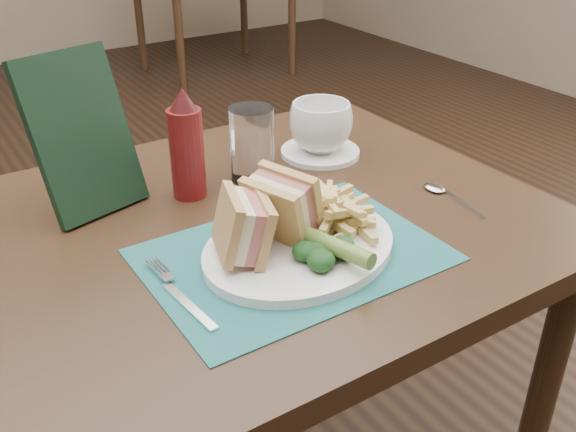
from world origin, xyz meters
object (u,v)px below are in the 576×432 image
object	(u,v)px
table_main	(262,390)
drinking_glass	(252,144)
sandwich_half_b	(273,211)
placemat	(292,255)
coffee_cup	(321,127)
plate	(299,248)
ketchup_bottle	(186,143)
table_bg_right	(214,14)
saucer	(320,152)
sandwich_half_a	(228,228)
check_presenter	(82,135)

from	to	relation	value
table_main	drinking_glass	xyz separation A→B (m)	(0.06, 0.12, 0.44)
drinking_glass	sandwich_half_b	bearing A→B (deg)	-113.06
placemat	coffee_cup	xyz separation A→B (m)	(0.24, 0.27, 0.06)
plate	coffee_cup	distance (m)	0.36
sandwich_half_b	ketchup_bottle	bearing A→B (deg)	77.78
table_main	table_bg_right	size ratio (longest dim) A/B	1.00
drinking_glass	ketchup_bottle	distance (m)	0.12
plate	saucer	world-z (taller)	plate
sandwich_half_b	saucer	distance (m)	0.36
placemat	sandwich_half_b	xyz separation A→B (m)	(-0.02, 0.02, 0.07)
sandwich_half_a	coffee_cup	bearing A→B (deg)	54.37
table_main	table_bg_right	distance (m)	3.36
coffee_cup	table_bg_right	bearing A→B (deg)	67.04
saucer	ketchup_bottle	size ratio (longest dim) A/B	0.81
placemat	plate	size ratio (longest dim) A/B	1.36
ketchup_bottle	placemat	bearing A→B (deg)	-80.72
sandwich_half_a	table_main	bearing A→B (deg)	62.57
placemat	table_main	bearing A→B (deg)	82.07
plate	placemat	bearing A→B (deg)	164.05
table_main	sandwich_half_b	world-z (taller)	sandwich_half_b
check_presenter	table_main	bearing A→B (deg)	-54.51
sandwich_half_b	sandwich_half_a	bearing A→B (deg)	164.89
drinking_glass	table_main	bearing A→B (deg)	-117.07
sandwich_half_a	coffee_cup	size ratio (longest dim) A/B	0.80
table_bg_right	saucer	size ratio (longest dim) A/B	6.00
sandwich_half_a	sandwich_half_b	distance (m)	0.07
sandwich_half_a	coffee_cup	world-z (taller)	sandwich_half_a
table_main	placemat	bearing A→B (deg)	-97.93
table_bg_right	sandwich_half_b	size ratio (longest dim) A/B	8.96
table_bg_right	drinking_glass	xyz separation A→B (m)	(-1.39, -2.92, 0.44)
drinking_glass	ketchup_bottle	size ratio (longest dim) A/B	0.70
placemat	drinking_glass	bearing A→B (deg)	72.39
placemat	sandwich_half_b	world-z (taller)	sandwich_half_b
table_main	coffee_cup	distance (m)	0.51
check_presenter	table_bg_right	bearing A→B (deg)	44.61
placemat	sandwich_half_b	distance (m)	0.07
ketchup_bottle	saucer	bearing A→B (deg)	4.08
placemat	drinking_glass	distance (m)	0.27
saucer	sandwich_half_a	bearing A→B (deg)	-142.61
placemat	sandwich_half_a	size ratio (longest dim) A/B	4.34
table_main	drinking_glass	distance (m)	0.46
sandwich_half_a	coffee_cup	xyz separation A→B (m)	(0.33, 0.25, -0.01)
sandwich_half_b	plate	bearing A→B (deg)	-55.82
check_presenter	plate	bearing A→B (deg)	-71.35
plate	ketchup_bottle	distance (m)	0.27
table_main	saucer	bearing A→B (deg)	32.55
table_main	sandwich_half_a	bearing A→B (deg)	-134.41
table_bg_right	check_presenter	xyz separation A→B (m)	(-1.66, -2.86, 0.50)
placemat	ketchup_bottle	xyz separation A→B (m)	(-0.04, 0.25, 0.09)
table_bg_right	table_main	bearing A→B (deg)	-115.50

